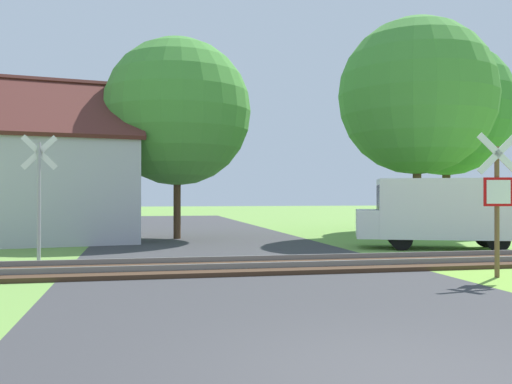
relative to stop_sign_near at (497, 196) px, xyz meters
name	(u,v)px	position (x,y,z in m)	size (l,w,h in m)	color
ground_plane	(405,381)	(-4.91, -5.68, -1.71)	(160.00, 160.00, 0.00)	#6B9942
road_asphalt	(333,330)	(-4.91, -3.68, -1.71)	(8.06, 80.00, 0.01)	#38383A
rail_track	(244,266)	(-4.91, 2.52, -1.65)	(60.00, 2.60, 0.22)	#422D1E
stop_sign_near	(497,196)	(0.00, 0.00, 0.00)	(0.86, 0.23, 3.03)	brown
crossing_sign_far	(39,189)	(-9.75, 4.38, 0.16)	(0.88, 0.13, 3.23)	#9E9EA5
house	(47,186)	(-10.71, 12.02, 0.36)	(7.32, 7.52, 6.15)	#B7B7BC
tree_far	(446,109)	(7.52, 14.90, 4.26)	(6.61, 6.61, 9.28)	#513823
tree_center	(177,112)	(-5.83, 11.94, 3.28)	(5.79, 5.79, 7.89)	#513823
tree_right	(417,96)	(3.80, 10.78, 4.04)	(6.39, 6.39, 8.94)	#513823
mail_truck	(439,210)	(2.14, 6.11, -0.47)	(5.24, 3.46, 2.24)	white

